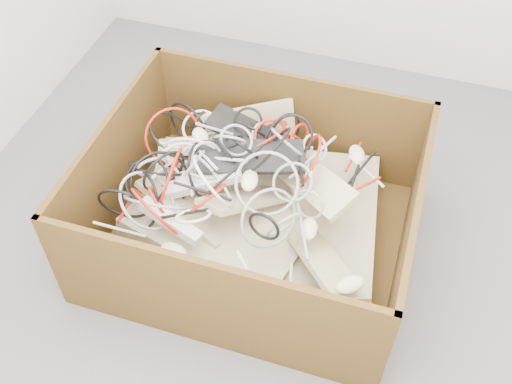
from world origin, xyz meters
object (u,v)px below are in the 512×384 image
(cardboard_box, at_px, (250,221))
(power_strip_right, at_px, (170,221))
(power_strip_left, at_px, (203,182))
(vga_plug, at_px, (341,199))

(cardboard_box, bearing_deg, power_strip_right, -133.48)
(cardboard_box, relative_size, power_strip_right, 4.64)
(power_strip_left, distance_m, vga_plug, 0.55)
(power_strip_left, bearing_deg, vga_plug, -13.41)
(power_strip_right, height_order, vga_plug, power_strip_right)
(power_strip_left, relative_size, vga_plug, 7.17)
(power_strip_left, bearing_deg, power_strip_right, -127.06)
(power_strip_right, bearing_deg, cardboard_box, 61.99)
(power_strip_left, height_order, power_strip_right, power_strip_left)
(cardboard_box, xyz_separation_m, vga_plug, (0.36, 0.05, 0.20))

